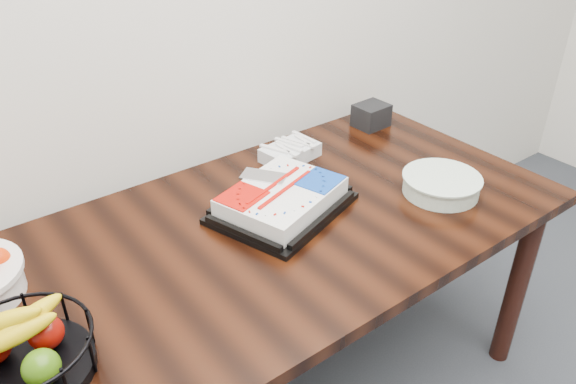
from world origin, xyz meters
TOP-DOWN VIEW (x-y plane):
  - table at (0.00, 2.00)m, footprint 1.80×0.90m
  - cake_tray at (0.08, 2.05)m, footprint 0.47×0.41m
  - fruit_basket at (-0.70, 1.87)m, footprint 0.29×0.29m
  - plate_stack at (0.54, 1.82)m, footprint 0.25×0.25m
  - fork_bag at (0.31, 2.29)m, footprint 0.21×0.15m
  - napkin_box at (0.72, 2.32)m, footprint 0.13×0.11m

SIDE VIEW (x-z plane):
  - table at x=0.00m, z-range 0.29..1.04m
  - fork_bag at x=0.31m, z-range 0.75..0.81m
  - plate_stack at x=0.54m, z-range 0.75..0.81m
  - cake_tray at x=0.08m, z-range 0.75..0.83m
  - napkin_box at x=0.72m, z-range 0.75..0.84m
  - fruit_basket at x=-0.70m, z-range 0.74..0.89m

